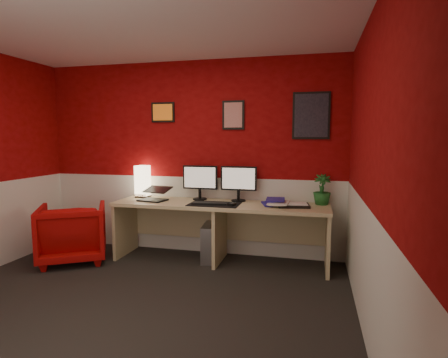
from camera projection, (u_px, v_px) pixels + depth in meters
ground at (126, 309)px, 3.26m from camera, size 4.00×3.50×0.01m
ceiling at (117, 17)px, 2.98m from camera, size 4.00×3.50×0.01m
wall_back at (190, 158)px, 4.81m from camera, size 4.00×0.01×2.50m
wall_right at (372, 175)px, 2.64m from camera, size 0.01×3.50×2.50m
wainscot_back at (190, 214)px, 4.89m from camera, size 4.00×0.01×1.00m
wainscot_right at (366, 275)px, 2.73m from camera, size 0.01×3.50×1.00m
desk at (220, 233)px, 4.46m from camera, size 2.60×0.65×0.73m
shoji_lamp at (143, 182)px, 4.86m from camera, size 0.16×0.16×0.40m
laptop at (152, 192)px, 4.58m from camera, size 0.37×0.29×0.22m
monitor_left at (200, 177)px, 4.65m from camera, size 0.45×0.06×0.58m
monitor_right at (238, 178)px, 4.53m from camera, size 0.45×0.06×0.58m
desk_mat at (214, 204)px, 4.34m from camera, size 0.60×0.38×0.01m
keyboard at (210, 203)px, 4.34m from camera, size 0.43×0.18×0.02m
mouse at (232, 204)px, 4.25m from camera, size 0.08×0.11×0.03m
book_bottom at (263, 204)px, 4.29m from camera, size 0.27×0.31×0.03m
book_middle at (269, 202)px, 4.25m from camera, size 0.25×0.32×0.02m
book_top at (266, 200)px, 4.30m from camera, size 0.24×0.30×0.03m
zen_tray at (294, 205)px, 4.20m from camera, size 0.38×0.30×0.03m
potted_plant at (322, 190)px, 4.31m from camera, size 0.22×0.22×0.36m
pc_tower at (211, 242)px, 4.55m from camera, size 0.25×0.47×0.45m
armchair at (73, 233)px, 4.51m from camera, size 1.05×1.06×0.71m
art_left at (163, 112)px, 4.81m from camera, size 0.32×0.02×0.26m
art_center at (233, 115)px, 4.59m from camera, size 0.28×0.02×0.36m
art_right at (311, 116)px, 4.37m from camera, size 0.44×0.02×0.56m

